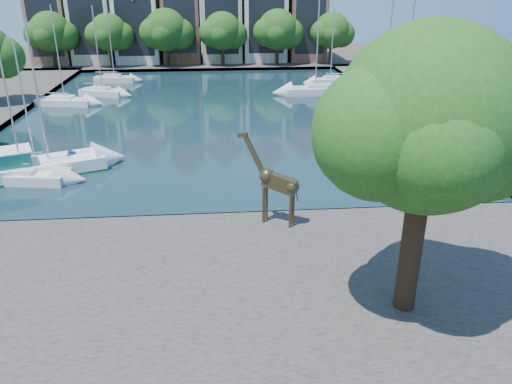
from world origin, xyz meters
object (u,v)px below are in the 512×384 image
(motorsailer, at_px, (27,165))
(sailboat_left_a, at_px, (23,174))
(giraffe_statue, at_px, (275,181))
(plane_tree, at_px, (432,126))
(sailboat_right_a, at_px, (399,136))

(motorsailer, distance_m, sailboat_left_a, 1.01)
(giraffe_statue, bearing_deg, sailboat_left_a, 152.36)
(plane_tree, distance_m, sailboat_right_a, 23.75)
(plane_tree, height_order, sailboat_left_a, plane_tree)
(motorsailer, relative_size, sailboat_right_a, 0.77)
(sailboat_left_a, distance_m, sailboat_right_a, 27.61)
(plane_tree, xyz_separation_m, sailboat_right_a, (7.38, 21.47, -6.98))
(giraffe_statue, distance_m, sailboat_left_a, 17.49)
(plane_tree, height_order, motorsailer, plane_tree)
(sailboat_left_a, relative_size, sailboat_right_a, 0.73)
(plane_tree, xyz_separation_m, sailboat_left_a, (-19.62, 15.68, -7.08))
(motorsailer, bearing_deg, sailboat_left_a, -88.54)
(motorsailer, height_order, sailboat_left_a, motorsailer)
(sailboat_left_a, bearing_deg, plane_tree, -38.64)
(giraffe_statue, height_order, sailboat_left_a, sailboat_left_a)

